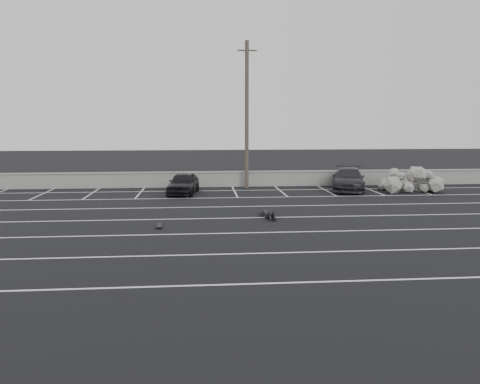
{
  "coord_description": "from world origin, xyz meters",
  "views": [
    {
      "loc": [
        -1.2,
        -18.19,
        4.34
      ],
      "look_at": [
        0.75,
        4.5,
        1.0
      ],
      "focal_mm": 35.0,
      "sensor_mm": 36.0,
      "label": 1
    }
  ],
  "objects": [
    {
      "name": "riprap_pile",
      "position": [
        12.32,
        10.7,
        0.44
      ],
      "size": [
        4.14,
        3.64,
        1.21
      ],
      "color": "#99968F",
      "rests_on": "ground"
    },
    {
      "name": "person",
      "position": [
        1.95,
        3.18,
        0.21
      ],
      "size": [
        1.17,
        2.23,
        0.42
      ],
      "primitive_type": null,
      "rotation": [
        0.0,
        0.0,
        0.09
      ],
      "color": "black",
      "rests_on": "ground"
    },
    {
      "name": "ground",
      "position": [
        0.0,
        0.0,
        0.0
      ],
      "size": [
        120.0,
        120.0,
        0.0
      ],
      "primitive_type": "plane",
      "color": "black",
      "rests_on": "ground"
    },
    {
      "name": "car_right",
      "position": [
        8.5,
        11.57,
        0.72
      ],
      "size": [
        3.39,
        5.35,
        1.44
      ],
      "primitive_type": "imported",
      "rotation": [
        0.0,
        0.0,
        -0.3
      ],
      "color": "black",
      "rests_on": "ground"
    },
    {
      "name": "skateboard",
      "position": [
        -2.95,
        1.31,
        0.07
      ],
      "size": [
        0.25,
        0.76,
        0.09
      ],
      "rotation": [
        0.0,
        0.0,
        0.06
      ],
      "color": "black",
      "rests_on": "ground"
    },
    {
      "name": "car_left",
      "position": [
        -2.25,
        10.85,
        0.67
      ],
      "size": [
        2.16,
        4.15,
        1.35
      ],
      "primitive_type": "imported",
      "rotation": [
        0.0,
        0.0,
        -0.15
      ],
      "color": "black",
      "rests_on": "ground"
    },
    {
      "name": "seawall",
      "position": [
        0.0,
        14.0,
        0.55
      ],
      "size": [
        50.0,
        0.45,
        1.06
      ],
      "color": "gray",
      "rests_on": "ground"
    },
    {
      "name": "utility_pole",
      "position": [
        1.95,
        13.2,
        4.92
      ],
      "size": [
        1.3,
        0.26,
        9.72
      ],
      "color": "#4C4238",
      "rests_on": "ground"
    },
    {
      "name": "trash_bin",
      "position": [
        9.16,
        13.21,
        0.55
      ],
      "size": [
        0.79,
        0.79,
        1.09
      ],
      "rotation": [
        0.0,
        0.0,
        0.11
      ],
      "color": "#28282B",
      "rests_on": "ground"
    },
    {
      "name": "stall_lines",
      "position": [
        -0.08,
        4.41,
        0.0
      ],
      "size": [
        36.0,
        20.05,
        0.01
      ],
      "color": "silver",
      "rests_on": "ground"
    }
  ]
}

